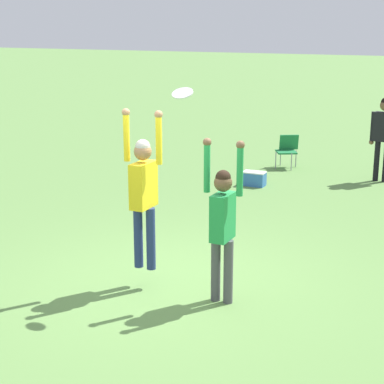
{
  "coord_description": "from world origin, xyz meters",
  "views": [
    {
      "loc": [
        3.59,
        -7.24,
        3.45
      ],
      "look_at": [
        0.26,
        0.05,
        1.3
      ],
      "focal_mm": 60.0,
      "sensor_mm": 36.0,
      "label": 1
    }
  ],
  "objects": [
    {
      "name": "camping_chair_1",
      "position": [
        -0.63,
        7.51,
        0.47
      ],
      "size": [
        0.62,
        0.67,
        0.78
      ],
      "rotation": [
        0.0,
        0.0,
        3.64
      ],
      "color": "gray",
      "rests_on": "ground_plane"
    },
    {
      "name": "person_defending",
      "position": [
        0.81,
        -0.26,
        1.1
      ],
      "size": [
        0.53,
        0.38,
        2.09
      ],
      "rotation": [
        0.0,
        0.0,
        -1.59
      ],
      "color": "#4C4C51",
      "rests_on": "ground_plane"
    },
    {
      "name": "ground_plane",
      "position": [
        0.0,
        0.0,
        0.0
      ],
      "size": [
        120.0,
        120.0,
        0.0
      ],
      "primitive_type": "plane",
      "color": "#608C47"
    },
    {
      "name": "cooler_box",
      "position": [
        -0.76,
        5.49,
        0.15
      ],
      "size": [
        0.48,
        0.29,
        0.31
      ],
      "color": "#336BB7",
      "rests_on": "ground_plane"
    },
    {
      "name": "person_jumping",
      "position": [
        -0.3,
        -0.24,
        1.39
      ],
      "size": [
        0.57,
        0.42,
        2.12
      ],
      "rotation": [
        0.0,
        0.0,
        1.55
      ],
      "color": "navy",
      "rests_on": "ground_plane"
    },
    {
      "name": "frisbee",
      "position": [
        0.26,
        -0.23,
        2.6
      ],
      "size": [
        0.26,
        0.25,
        0.12
      ],
      "color": "white"
    },
    {
      "name": "person_spectator_near",
      "position": [
        1.65,
        7.02,
        1.13
      ],
      "size": [
        0.59,
        0.28,
        1.85
      ],
      "rotation": [
        0.0,
        0.0,
        -0.19
      ],
      "color": "black",
      "rests_on": "ground_plane"
    }
  ]
}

